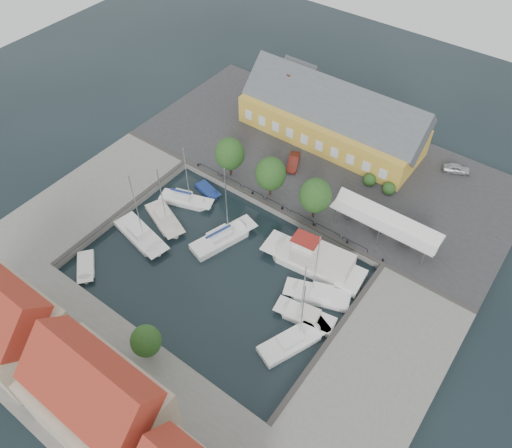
{
  "coord_description": "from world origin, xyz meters",
  "views": [
    {
      "loc": [
        26.06,
        -29.25,
        49.41
      ],
      "look_at": [
        0.0,
        6.0,
        1.5
      ],
      "focal_mm": 35.0,
      "sensor_mm": 36.0,
      "label": 1
    }
  ],
  "objects_px": {
    "tent_canopy": "(386,221)",
    "trawler": "(317,262)",
    "car_red": "(293,162)",
    "launch_nw": "(208,191)",
    "west_boat_a": "(185,201)",
    "center_sailboat": "(222,239)",
    "west_boat_b": "(165,219)",
    "car_silver": "(457,169)",
    "east_boat_c": "(293,342)",
    "east_boat_b": "(306,317)",
    "west_boat_c": "(141,236)",
    "east_boat_a": "(319,296)",
    "warehouse": "(329,117)",
    "launch_sw": "(86,267)"
  },
  "relations": [
    {
      "from": "east_boat_b",
      "to": "launch_nw",
      "type": "xyz_separation_m",
      "value": [
        -22.63,
        9.36,
        -0.17
      ]
    },
    {
      "from": "warehouse",
      "to": "launch_nw",
      "type": "bearing_deg",
      "value": -110.36
    },
    {
      "from": "warehouse",
      "to": "west_boat_b",
      "type": "relative_size",
      "value": 2.73
    },
    {
      "from": "center_sailboat",
      "to": "west_boat_b",
      "type": "relative_size",
      "value": 1.2
    },
    {
      "from": "center_sailboat",
      "to": "west_boat_a",
      "type": "relative_size",
      "value": 1.22
    },
    {
      "from": "car_silver",
      "to": "tent_canopy",
      "type": "bearing_deg",
      "value": 146.8
    },
    {
      "from": "car_red",
      "to": "warehouse",
      "type": "bearing_deg",
      "value": 64.4
    },
    {
      "from": "trawler",
      "to": "west_boat_a",
      "type": "distance_m",
      "value": 20.81
    },
    {
      "from": "center_sailboat",
      "to": "east_boat_c",
      "type": "height_order",
      "value": "center_sailboat"
    },
    {
      "from": "west_boat_a",
      "to": "launch_sw",
      "type": "xyz_separation_m",
      "value": [
        -2.16,
        -15.98,
        -0.18
      ]
    },
    {
      "from": "east_boat_b",
      "to": "west_boat_a",
      "type": "xyz_separation_m",
      "value": [
        -23.77,
        5.83,
        0.01
      ]
    },
    {
      "from": "east_boat_c",
      "to": "center_sailboat",
      "type": "bearing_deg",
      "value": 155.98
    },
    {
      "from": "east_boat_c",
      "to": "west_boat_a",
      "type": "distance_m",
      "value": 25.99
    },
    {
      "from": "trawler",
      "to": "west_boat_a",
      "type": "height_order",
      "value": "west_boat_a"
    },
    {
      "from": "east_boat_a",
      "to": "west_boat_b",
      "type": "xyz_separation_m",
      "value": [
        -23.21,
        -1.82,
        -0.0
      ]
    },
    {
      "from": "center_sailboat",
      "to": "west_boat_c",
      "type": "bearing_deg",
      "value": -147.03
    },
    {
      "from": "car_red",
      "to": "launch_nw",
      "type": "height_order",
      "value": "car_red"
    },
    {
      "from": "tent_canopy",
      "to": "car_red",
      "type": "distance_m",
      "value": 17.53
    },
    {
      "from": "east_boat_a",
      "to": "launch_sw",
      "type": "relative_size",
      "value": 2.16
    },
    {
      "from": "west_boat_c",
      "to": "launch_nw",
      "type": "xyz_separation_m",
      "value": [
        1.5,
        11.83,
        -0.17
      ]
    },
    {
      "from": "tent_canopy",
      "to": "east_boat_b",
      "type": "height_order",
      "value": "east_boat_b"
    },
    {
      "from": "tent_canopy",
      "to": "west_boat_c",
      "type": "relative_size",
      "value": 1.16
    },
    {
      "from": "launch_sw",
      "to": "launch_nw",
      "type": "height_order",
      "value": "launch_sw"
    },
    {
      "from": "car_red",
      "to": "west_boat_b",
      "type": "bearing_deg",
      "value": -138.0
    },
    {
      "from": "east_boat_c",
      "to": "launch_sw",
      "type": "bearing_deg",
      "value": -165.94
    },
    {
      "from": "east_boat_a",
      "to": "west_boat_b",
      "type": "relative_size",
      "value": 1.07
    },
    {
      "from": "car_silver",
      "to": "west_boat_b",
      "type": "bearing_deg",
      "value": 114.92
    },
    {
      "from": "car_silver",
      "to": "center_sailboat",
      "type": "relative_size",
      "value": 0.31
    },
    {
      "from": "car_silver",
      "to": "west_boat_c",
      "type": "relative_size",
      "value": 0.32
    },
    {
      "from": "launch_sw",
      "to": "car_red",
      "type": "bearing_deg",
      "value": 70.82
    },
    {
      "from": "tent_canopy",
      "to": "trawler",
      "type": "relative_size",
      "value": 1.03
    },
    {
      "from": "trawler",
      "to": "west_boat_a",
      "type": "bearing_deg",
      "value": -176.7
    },
    {
      "from": "tent_canopy",
      "to": "car_red",
      "type": "xyz_separation_m",
      "value": [
        -16.82,
        4.53,
        -1.98
      ]
    },
    {
      "from": "east_boat_c",
      "to": "car_red",
      "type": "bearing_deg",
      "value": 123.57
    },
    {
      "from": "tent_canopy",
      "to": "trawler",
      "type": "bearing_deg",
      "value": -117.18
    },
    {
      "from": "car_silver",
      "to": "east_boat_b",
      "type": "height_order",
      "value": "east_boat_b"
    },
    {
      "from": "east_boat_a",
      "to": "launch_nw",
      "type": "xyz_separation_m",
      "value": [
        -22.23,
        6.02,
        -0.17
      ]
    },
    {
      "from": "tent_canopy",
      "to": "east_boat_c",
      "type": "height_order",
      "value": "east_boat_c"
    },
    {
      "from": "car_red",
      "to": "launch_nw",
      "type": "xyz_separation_m",
      "value": [
        -7.29,
        -10.93,
        -1.62
      ]
    },
    {
      "from": "west_boat_a",
      "to": "car_silver",
      "type": "bearing_deg",
      "value": 44.1
    },
    {
      "from": "center_sailboat",
      "to": "west_boat_b",
      "type": "bearing_deg",
      "value": -167.59
    },
    {
      "from": "car_red",
      "to": "launch_nw",
      "type": "relative_size",
      "value": 0.94
    },
    {
      "from": "warehouse",
      "to": "tent_canopy",
      "type": "height_order",
      "value": "warehouse"
    },
    {
      "from": "tent_canopy",
      "to": "west_boat_c",
      "type": "height_order",
      "value": "west_boat_c"
    },
    {
      "from": "tent_canopy",
      "to": "west_boat_a",
      "type": "distance_m",
      "value": 27.35
    },
    {
      "from": "east_boat_a",
      "to": "east_boat_c",
      "type": "height_order",
      "value": "east_boat_a"
    },
    {
      "from": "center_sailboat",
      "to": "east_boat_b",
      "type": "relative_size",
      "value": 1.26
    },
    {
      "from": "west_boat_a",
      "to": "launch_nw",
      "type": "xyz_separation_m",
      "value": [
        1.13,
        3.53,
        -0.18
      ]
    },
    {
      "from": "warehouse",
      "to": "trawler",
      "type": "bearing_deg",
      "value": -61.81
    },
    {
      "from": "west_boat_b",
      "to": "warehouse",
      "type": "bearing_deg",
      "value": 73.17
    }
  ]
}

